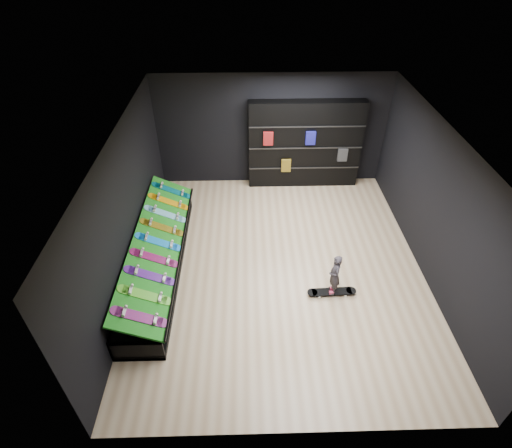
{
  "coord_description": "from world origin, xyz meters",
  "views": [
    {
      "loc": [
        -0.67,
        -6.19,
        6.02
      ],
      "look_at": [
        -0.5,
        0.2,
        1.0
      ],
      "focal_mm": 28.0,
      "sensor_mm": 36.0,
      "label": 1
    }
  ],
  "objects_px": {
    "floor_skateboard": "(332,293)",
    "child": "(334,282)",
    "display_rack": "(159,260)",
    "back_shelving": "(305,145)"
  },
  "relations": [
    {
      "from": "back_shelving",
      "to": "child",
      "type": "height_order",
      "value": "back_shelving"
    },
    {
      "from": "display_rack",
      "to": "floor_skateboard",
      "type": "xyz_separation_m",
      "value": [
        3.53,
        -0.84,
        -0.2
      ]
    },
    {
      "from": "floor_skateboard",
      "to": "child",
      "type": "bearing_deg",
      "value": 0.0
    },
    {
      "from": "floor_skateboard",
      "to": "child",
      "type": "distance_m",
      "value": 0.32
    },
    {
      "from": "back_shelving",
      "to": "child",
      "type": "distance_m",
      "value": 4.24
    },
    {
      "from": "back_shelving",
      "to": "floor_skateboard",
      "type": "distance_m",
      "value": 4.31
    },
    {
      "from": "floor_skateboard",
      "to": "child",
      "type": "height_order",
      "value": "child"
    },
    {
      "from": "back_shelving",
      "to": "floor_skateboard",
      "type": "bearing_deg",
      "value": -88.52
    },
    {
      "from": "display_rack",
      "to": "child",
      "type": "bearing_deg",
      "value": -13.35
    },
    {
      "from": "floor_skateboard",
      "to": "back_shelving",
      "type": "bearing_deg",
      "value": 89.4
    }
  ]
}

